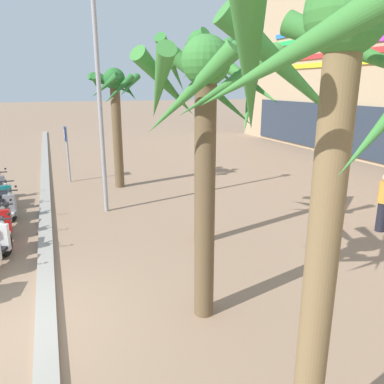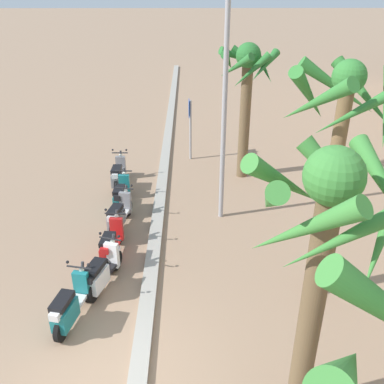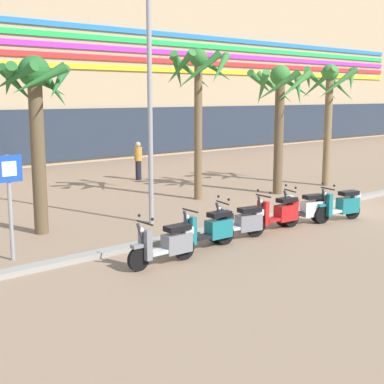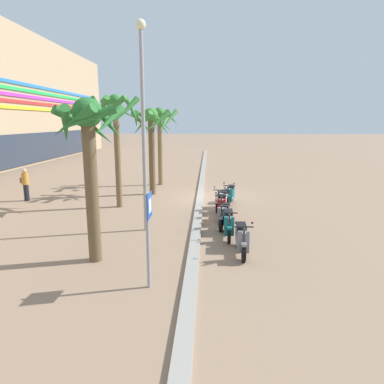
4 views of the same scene
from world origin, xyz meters
TOP-DOWN VIEW (x-y plane):
  - ground_plane at (0.00, 0.00)m, footprint 200.00×200.00m
  - curb_strip at (0.00, 0.52)m, footprint 60.00×0.36m
  - mall_facade_backdrop at (5.95, 24.02)m, footprint 58.11×14.50m
  - scooter_grey_mid_rear at (-8.07, -0.98)m, footprint 1.79×0.56m
  - scooter_teal_tail_end at (-6.47, -0.65)m, footprint 1.83×0.56m
  - scooter_grey_mid_front at (-5.30, -0.55)m, footprint 1.72×0.67m
  - scooter_red_far_back at (-3.73, -0.53)m, footprint 1.82×0.56m
  - scooter_white_mid_centre at (-2.62, -0.58)m, footprint 1.68×0.76m
  - scooter_teal_last_in_row at (-1.47, -1.03)m, footprint 1.73×0.67m
  - crossing_sign at (-10.54, 1.53)m, footprint 0.60×0.12m
  - palm_tree_by_mall_entrance at (-2.42, 4.39)m, footprint 2.37×2.40m
  - palm_tree_mid_walkway at (-8.94, 3.42)m, footprint 2.09×2.10m
  - palm_tree_far_corner at (0.68, 3.26)m, footprint 2.31×2.31m
  - palm_tree_near_sign at (3.67, 3.21)m, footprint 2.60×2.65m
  - pedestrian_window_shopping at (-1.32, 9.57)m, footprint 0.34×0.46m
  - street_lamp at (-5.94, 2.45)m, footprint 0.36×0.36m

SIDE VIEW (x-z plane):
  - ground_plane at x=0.00m, z-range 0.00..0.00m
  - curb_strip at x=0.00m, z-range 0.00..0.12m
  - scooter_grey_mid_front at x=-5.30m, z-range -0.14..1.03m
  - scooter_grey_mid_rear at x=-8.07m, z-range -0.13..1.04m
  - scooter_white_mid_centre at x=-2.62m, z-range -0.13..1.04m
  - scooter_teal_tail_end at x=-6.47m, z-range -0.06..0.98m
  - scooter_red_far_back at x=-3.73m, z-range -0.12..1.05m
  - scooter_teal_last_in_row at x=-1.47m, z-range -0.12..1.05m
  - pedestrian_window_shopping at x=-1.32m, z-range 0.05..1.75m
  - crossing_sign at x=-10.54m, z-range 0.30..2.70m
  - palm_tree_mid_walkway at x=-8.94m, z-range 1.17..5.89m
  - palm_tree_far_corner at x=0.68m, z-range 1.21..6.02m
  - palm_tree_near_sign at x=3.67m, z-range 1.29..6.24m
  - palm_tree_by_mall_entrance at x=-2.42m, z-range 1.43..6.74m
  - street_lamp at x=-5.94m, z-range 0.76..8.24m
  - mall_facade_backdrop at x=5.95m, z-range -0.01..12.40m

